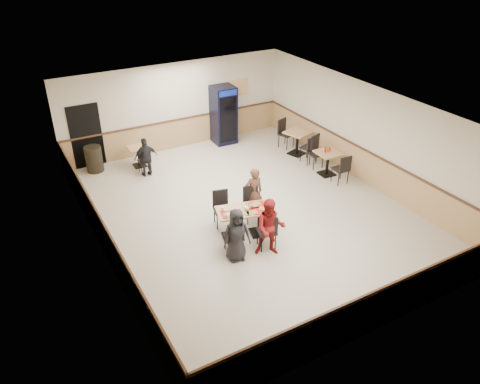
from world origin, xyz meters
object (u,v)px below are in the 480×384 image
main_table (246,218)px  diner_woman_right (270,228)px  pepsi_cooler (224,115)px  back_table (139,153)px  side_table_near (328,160)px  side_table_far (297,139)px  trash_bin (94,159)px  lone_diner (146,157)px  diner_woman_left (236,235)px  diner_man_opposite (254,192)px

main_table → diner_woman_right: bearing=-67.6°
pepsi_cooler → back_table: bearing=-171.6°
main_table → side_table_near: 4.26m
side_table_far → pepsi_cooler: (-1.70, 2.17, 0.49)m
side_table_far → trash_bin: trash_bin is taller
lone_diner → trash_bin: (-1.36, 1.12, -0.21)m
diner_woman_right → trash_bin: (-2.55, 6.44, -0.32)m
main_table → side_table_far: size_ratio=1.62×
lone_diner → side_table_far: size_ratio=1.30×
diner_woman_right → lone_diner: bearing=130.5°
side_table_far → trash_bin: size_ratio=1.15×
main_table → side_table_near: (3.92, 1.65, 0.00)m
main_table → diner_woman_right: 0.97m
diner_woman_right → side_table_near: (3.79, 2.58, -0.22)m
diner_woman_left → diner_woman_right: diner_woman_right is taller
back_table → trash_bin: trash_bin is taller
diner_man_opposite → side_table_near: bearing=-156.6°
main_table → diner_woman_left: bearing=-117.9°
pepsi_cooler → trash_bin: pepsi_cooler is taller
diner_man_opposite → trash_bin: 5.69m
trash_bin → lone_diner: bearing=-39.3°
side_table_far → lone_diner: bearing=168.6°
pepsi_cooler → diner_woman_right: bearing=-106.7°
diner_man_opposite → back_table: size_ratio=2.10×
diner_man_opposite → side_table_far: size_ratio=1.46×
diner_man_opposite → side_table_far: bearing=-133.8°
main_table → diner_woman_left: size_ratio=1.17×
side_table_far → back_table: size_ratio=1.44×
side_table_far → back_table: bearing=160.6°
trash_bin → back_table: bearing=-14.4°
diner_woman_left → diner_man_opposite: 1.98m
side_table_near → back_table: side_table_near is taller
main_table → side_table_far: (3.98, 3.37, 0.04)m
diner_woman_left → back_table: size_ratio=1.99×
lone_diner → side_table_near: bearing=153.1°
diner_woman_right → lone_diner: 5.45m
diner_woman_right → side_table_far: bearing=76.1°
lone_diner → side_table_near: lone_diner is taller
diner_woman_left → lone_diner: size_ratio=1.07×
trash_bin → side_table_near: bearing=-31.2°
pepsi_cooler → side_table_near: bearing=-65.4°
diner_woman_right → side_table_near: size_ratio=1.91×
diner_woman_left → pepsi_cooler: bearing=76.8°
diner_woman_right → trash_bin: 6.93m
diner_woman_right → side_table_near: bearing=62.2°
back_table → side_table_near: bearing=-35.1°
side_table_near → side_table_far: size_ratio=0.79×
diner_woman_left → back_table: bearing=105.8°
diner_woman_left → diner_woman_right: bearing=-2.5°
diner_woman_right → side_table_far: size_ratio=1.52×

